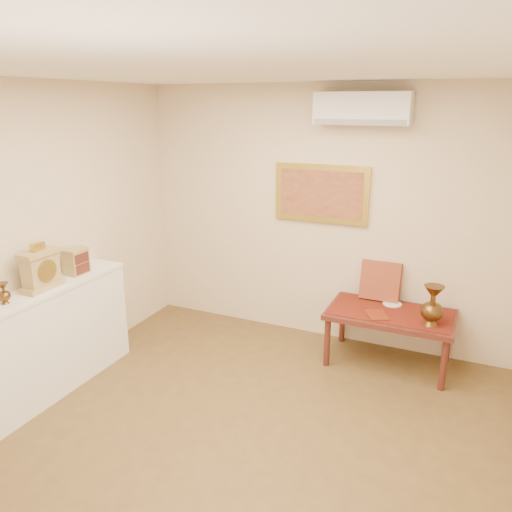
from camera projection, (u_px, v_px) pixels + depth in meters
The scene contains 16 objects.
floor at pixel (224, 454), 3.71m from camera, with size 4.50×4.50×0.00m, color brown.
ceiling at pixel (215, 67), 2.91m from camera, with size 4.50×4.50×0.00m, color white.
wall_back at pixel (321, 217), 5.27m from camera, with size 4.00×0.02×2.70m, color beige.
wall_left at pixel (6, 249), 4.10m from camera, with size 0.02×4.50×2.70m, color beige.
brass_urn_small at pixel (3, 290), 3.91m from camera, with size 0.10×0.10×0.22m, color brown, non-canonical shape.
table_cloth at pixel (391, 312), 4.85m from camera, with size 1.14×0.59×0.01m, color maroon.
brass_urn_tall at pixel (433, 301), 4.49m from camera, with size 0.20×0.20×0.46m, color brown, non-canonical shape.
plate at pixel (392, 304), 5.02m from camera, with size 0.19×0.19×0.01m, color white.
menu at pixel (377, 315), 4.76m from camera, with size 0.18×0.25×0.01m, color maroon.
cushion at pixel (380, 281), 5.10m from camera, with size 0.40×0.10×0.40m, color maroon.
display_ledge at pixel (35, 347), 4.28m from camera, with size 0.37×2.02×0.98m.
mantel_clock at pixel (41, 269), 4.20m from camera, with size 0.17×0.36×0.41m.
wooden_chest at pixel (76, 261), 4.60m from camera, with size 0.16×0.21×0.24m.
low_table at pixel (390, 319), 4.87m from camera, with size 1.20×0.70×0.55m.
painting at pixel (321, 193), 5.17m from camera, with size 1.00×0.06×0.60m.
ac_unit at pixel (362, 109), 4.67m from camera, with size 0.90×0.25×0.30m.
Camera 1 is at (1.50, -2.73, 2.50)m, focal length 35.00 mm.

